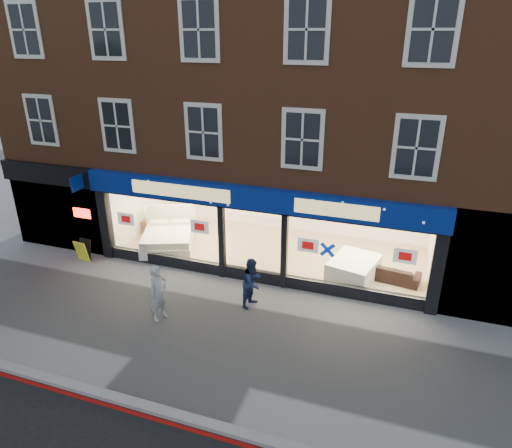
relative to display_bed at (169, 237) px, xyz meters
The scene contains 12 objects.
ground 5.76m from the display_bed, 48.84° to the right, with size 120.00×120.00×0.00m, color gray.
kerb_line 8.35m from the display_bed, 63.01° to the right, with size 60.00×0.10×0.01m, color #8C0A07.
kerb_stone 8.17m from the display_bed, 62.38° to the right, with size 60.00×0.25×0.12m, color gray.
showroom_floor 3.91m from the display_bed, 13.71° to the left, with size 11.00×4.50×0.10m, color tan.
building 7.72m from the display_bed, 34.70° to the left, with size 19.00×8.26×10.30m.
display_bed is the anchor object (origin of this frame).
bedside_table 1.54m from the display_bed, 148.69° to the left, with size 0.45×0.45×0.55m, color brown.
mattress_stack 6.88m from the display_bed, ahead, with size 1.70×1.97×0.67m.
sofa 8.08m from the display_bed, ahead, with size 1.76×0.69×0.51m, color black.
a_board 3.03m from the display_bed, 141.62° to the right, with size 0.52×0.33×0.80m, color yellow.
pedestrian_grey 4.60m from the display_bed, 64.07° to the right, with size 0.61×0.40×1.67m, color #AFB2B8.
pedestrian_blue 5.01m from the display_bed, 31.58° to the right, with size 0.75×0.58×1.54m, color #1A2A49.
Camera 1 is at (4.38, -9.25, 7.56)m, focal length 32.00 mm.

